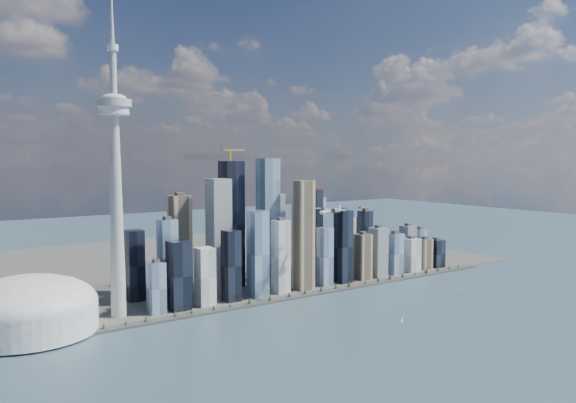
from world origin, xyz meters
TOP-DOWN VIEW (x-y plane):
  - ground at (0.00, 0.00)m, footprint 4000.00×4000.00m
  - seawall at (0.00, 250.00)m, footprint 1100.00×22.00m
  - land at (0.00, 700.00)m, footprint 1400.00×900.00m
  - shoreline_trees at (0.00, 250.00)m, footprint 960.53×7.20m
  - skyscraper_cluster at (59.61, 336.81)m, footprint 736.00×142.00m
  - needle_tower at (-300.00, 310.00)m, footprint 56.00×56.00m
  - dome_stadium at (-440.00, 300.00)m, footprint 200.00×200.00m
  - airplane at (71.22, 207.92)m, footprint 71.78×64.00m
  - sailboat_west at (73.08, 25.45)m, footprint 6.99×2.97m
  - sailboat_east at (329.05, 117.25)m, footprint 6.42×3.36m

SIDE VIEW (x-z plane):
  - ground at x=0.00m, z-range 0.00..0.00m
  - land at x=0.00m, z-range 0.00..3.00m
  - seawall at x=0.00m, z-range 0.00..4.00m
  - sailboat_east at x=329.05m, z-range -1.61..7.36m
  - sailboat_west at x=73.08m, z-range -1.73..7.93m
  - shoreline_trees at x=0.00m, z-range 4.38..13.18m
  - dome_stadium at x=-440.00m, z-range -3.56..82.44m
  - skyscraper_cluster at x=59.61m, z-range -53.10..229.64m
  - airplane at x=71.22m, z-range 158.79..176.51m
  - needle_tower at x=-300.00m, z-range -39.41..511.09m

